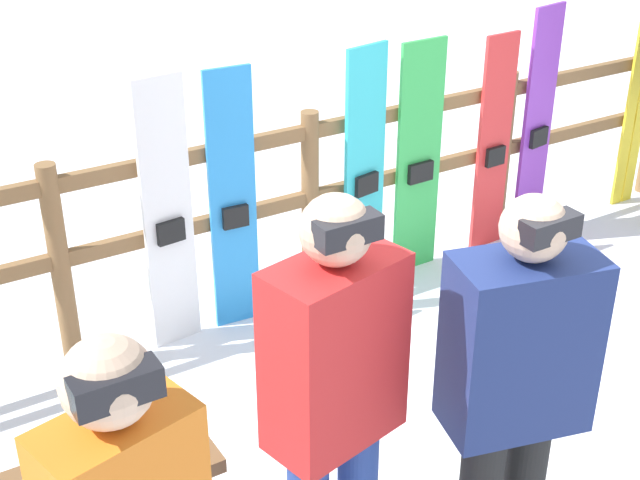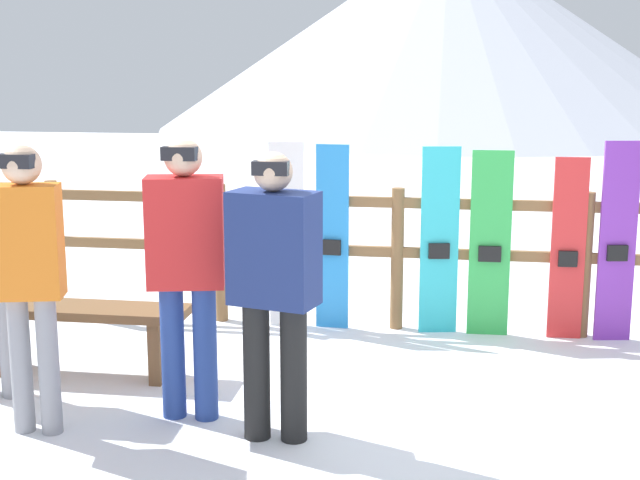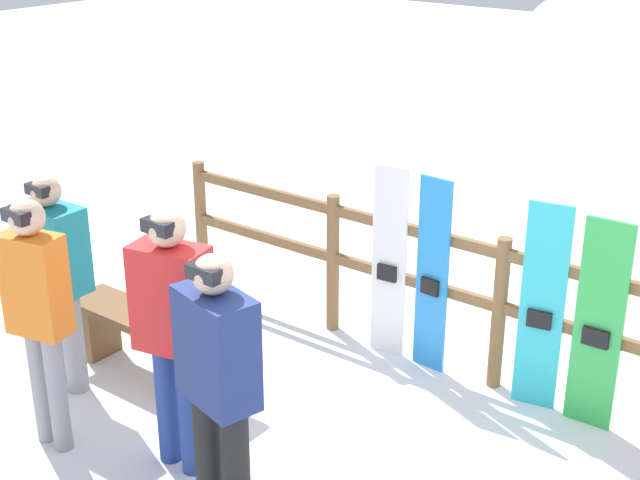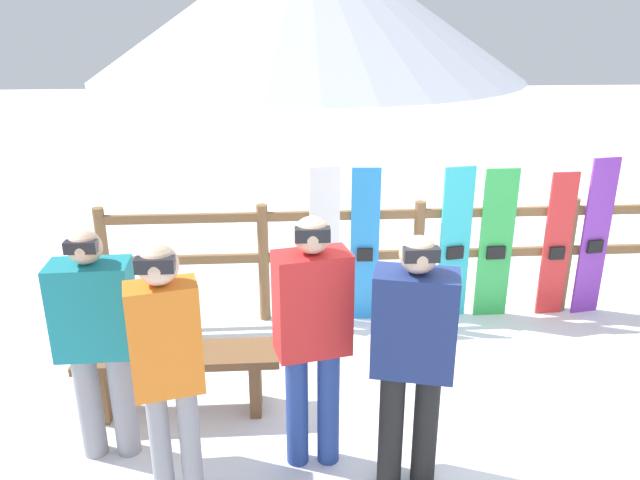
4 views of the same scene
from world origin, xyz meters
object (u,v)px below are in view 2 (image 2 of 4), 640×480
object	(u,v)px
person_red	(186,260)
snowboard_green	(490,245)
snowboard_red	(568,250)
bench	(84,324)
person_navy	(274,279)
snowboard_white	(287,236)
snowboard_cyan	(439,242)
snowboard_purple	(617,243)
snowboard_blue	(332,238)
person_orange	(28,266)

from	to	relation	value
person_red	snowboard_green	world-z (taller)	person_red
person_red	snowboard_red	size ratio (longest dim) A/B	1.20
person_red	snowboard_green	bearing A→B (deg)	47.19
bench	person_navy	bearing A→B (deg)	-29.00
bench	snowboard_white	distance (m)	1.80
snowboard_cyan	snowboard_purple	bearing A→B (deg)	0.00
snowboard_blue	snowboard_green	xyz separation A→B (m)	(1.22, -0.00, -0.01)
person_red	snowboard_blue	distance (m)	2.04
person_red	person_navy	bearing A→B (deg)	-21.63
snowboard_blue	snowboard_purple	size ratio (longest dim) A/B	0.96
snowboard_cyan	person_orange	bearing A→B (deg)	-134.17
bench	snowboard_blue	bearing A→B (deg)	41.94
snowboard_blue	snowboard_green	world-z (taller)	snowboard_blue
snowboard_white	snowboard_red	size ratio (longest dim) A/B	1.06
bench	snowboard_green	size ratio (longest dim) A/B	0.99
bench	snowboard_red	world-z (taller)	snowboard_red
person_orange	snowboard_purple	size ratio (longest dim) A/B	1.08
snowboard_purple	snowboard_cyan	bearing A→B (deg)	-180.00
snowboard_blue	person_navy	bearing A→B (deg)	-90.45
person_navy	snowboard_cyan	distance (m)	2.33
person_red	snowboard_red	bearing A→B (deg)	39.22
snowboard_blue	snowboard_green	size ratio (longest dim) A/B	1.02
snowboard_white	snowboard_blue	size ratio (longest dim) A/B	1.01
snowboard_cyan	snowboard_purple	world-z (taller)	snowboard_purple
snowboard_white	snowboard_red	distance (m)	2.16
snowboard_cyan	snowboard_purple	xyz separation A→B (m)	(1.32, 0.00, 0.03)
person_red	snowboard_white	world-z (taller)	person_red
snowboard_blue	snowboard_red	world-z (taller)	snowboard_blue
person_red	snowboard_blue	world-z (taller)	person_red
snowboard_cyan	snowboard_red	xyz separation A→B (m)	(0.96, -0.00, -0.03)
person_orange	snowboard_green	size ratio (longest dim) A/B	1.15
person_red	snowboard_purple	bearing A→B (deg)	35.38
snowboard_cyan	snowboard_red	world-z (taller)	snowboard_cyan
snowboard_blue	person_orange	bearing A→B (deg)	-121.22
snowboard_cyan	person_navy	bearing A→B (deg)	-111.43
bench	snowboard_red	size ratio (longest dim) A/B	1.02
person_red	snowboard_white	size ratio (longest dim) A/B	1.13
person_orange	snowboard_green	world-z (taller)	person_orange
snowboard_white	snowboard_green	size ratio (longest dim) A/B	1.03
snowboard_white	snowboard_purple	size ratio (longest dim) A/B	0.97
snowboard_blue	snowboard_white	bearing A→B (deg)	180.00
bench	person_orange	world-z (taller)	person_orange
snowboard_white	snowboard_cyan	size ratio (longest dim) A/B	1.01
person_navy	person_red	size ratio (longest dim) A/B	0.97
person_orange	person_red	bearing A→B (deg)	22.94
person_navy	person_red	distance (m)	0.61
snowboard_blue	snowboard_purple	world-z (taller)	snowboard_purple
person_navy	snowboard_purple	size ratio (longest dim) A/B	1.07
person_navy	snowboard_white	bearing A→B (deg)	99.15
person_red	snowboard_white	distance (m)	1.97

